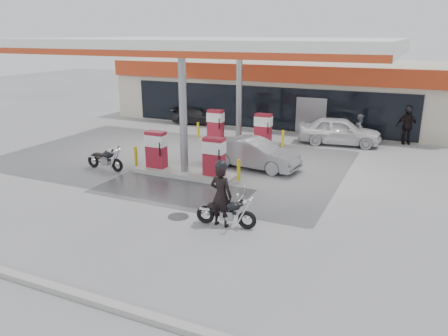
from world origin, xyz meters
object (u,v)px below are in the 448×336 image
at_px(parked_car_left, 200,116).
at_px(pump_island_far, 239,131).
at_px(parked_car_right, 439,129).
at_px(biker_main, 221,196).
at_px(sedan_white, 340,131).
at_px(pump_island_near, 184,159).
at_px(hatchback_silver, 255,154).
at_px(main_motorcycle, 227,213).
at_px(attendant, 360,129).
at_px(parked_motorcycle, 105,160).
at_px(biker_walking, 407,126).

bearing_deg(parked_car_left, pump_island_far, -143.25).
bearing_deg(parked_car_right, biker_main, 170.76).
bearing_deg(biker_main, sedan_white, -92.03).
height_order(biker_main, parked_car_left, biker_main).
relative_size(pump_island_near, hatchback_silver, 1.27).
xyz_separation_m(pump_island_far, parked_car_left, (-4.50, 4.00, -0.17)).
relative_size(biker_main, parked_car_left, 0.55).
relative_size(pump_island_far, main_motorcycle, 2.60).
height_order(pump_island_far, attendant, pump_island_far).
height_order(pump_island_near, sedan_white, pump_island_near).
bearing_deg(attendant, biker_main, 178.01).
relative_size(pump_island_far, parked_car_right, 1.34).
distance_m(main_motorcycle, parked_car_right, 17.16).
bearing_deg(parked_car_right, parked_car_left, 110.46).
bearing_deg(parked_car_left, hatchback_silver, -150.26).
bearing_deg(attendant, parked_motorcycle, 143.79).
relative_size(pump_island_near, attendant, 3.16).
bearing_deg(biker_walking, parked_car_right, 33.91).
bearing_deg(hatchback_silver, parked_car_left, 47.84).
height_order(parked_car_right, biker_walking, biker_walking).
bearing_deg(pump_island_far, hatchback_silver, -58.08).
xyz_separation_m(sedan_white, hatchback_silver, (-2.65, -6.00, -0.08)).
bearing_deg(parked_motorcycle, parked_car_left, 98.51).
distance_m(attendant, parked_car_left, 10.57).
relative_size(main_motorcycle, biker_main, 0.98).
relative_size(biker_main, parked_motorcycle, 1.01).
distance_m(pump_island_near, sedan_white, 9.61).
xyz_separation_m(parked_motorcycle, biker_walking, (11.89, 10.60, 0.52)).
bearing_deg(attendant, hatchback_silver, 159.88).
xyz_separation_m(main_motorcycle, parked_car_left, (-8.27, 13.99, 0.09)).
relative_size(pump_island_far, sedan_white, 1.18).
bearing_deg(biker_walking, pump_island_near, -148.96).
distance_m(biker_main, parked_car_left, 16.18).
bearing_deg(sedan_white, main_motorcycle, 167.36).
relative_size(main_motorcycle, parked_car_left, 0.54).
bearing_deg(biker_main, parked_car_right, -107.17).
bearing_deg(attendant, main_motorcycle, 178.82).
height_order(sedan_white, parked_car_right, sedan_white).
height_order(biker_main, biker_walking, biker_main).
height_order(biker_main, attendant, biker_main).
relative_size(pump_island_far, biker_walking, 2.62).
distance_m(main_motorcycle, sedan_white, 12.26).
relative_size(pump_island_near, parked_car_left, 1.39).
distance_m(hatchback_silver, parked_car_left, 10.39).
bearing_deg(pump_island_far, sedan_white, 23.68).
height_order(parked_car_left, parked_car_right, parked_car_left).
relative_size(parked_motorcycle, hatchback_silver, 0.49).
xyz_separation_m(parked_motorcycle, attendant, (9.57, 9.60, 0.36)).
distance_m(pump_island_near, attendant, 10.65).
distance_m(parked_car_right, biker_walking, 2.81).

